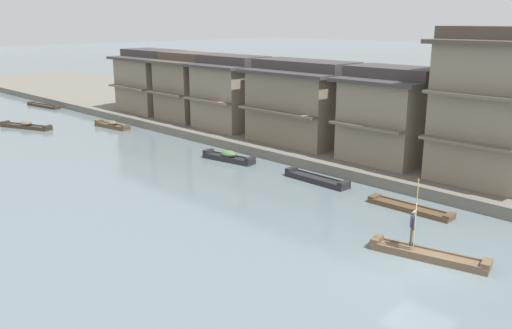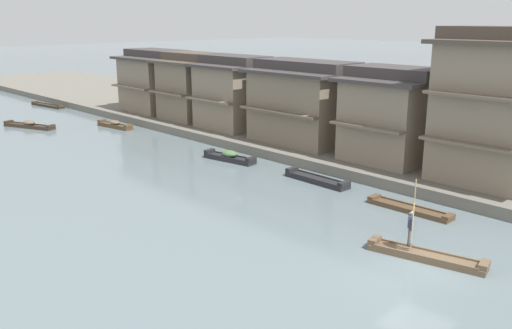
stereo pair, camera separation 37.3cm
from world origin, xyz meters
TOP-DOWN VIEW (x-y plane):
  - ground_plane at (0.00, 0.00)m, footprint 400.00×400.00m
  - riverbank_right at (16.87, 30.00)m, footprint 18.00×110.00m
  - boat_foreground_poled at (0.94, 0.29)m, footprint 1.97×4.99m
  - boatman_person at (0.75, 1.02)m, footprint 0.48×0.43m
  - boat_moored_nearest at (5.73, 3.99)m, footprint 1.06×4.72m
  - boat_moored_second at (0.12, 40.49)m, footprint 2.96×5.54m
  - boat_moored_third at (5.69, 18.45)m, footprint 1.61×4.29m
  - boat_midriver_drifting at (6.60, 51.59)m, footprint 1.64×5.69m
  - boat_midriver_upstream at (6.17, 10.75)m, footprint 1.05×4.63m
  - boat_upstream_distant at (5.91, 35.03)m, footprint 1.39×4.39m
  - house_waterfront_nearest at (11.94, 2.16)m, footprint 6.15×7.60m
  - house_waterfront_second at (12.20, 9.38)m, footprint 6.65×6.13m
  - house_waterfront_tall at (12.18, 17.12)m, footprint 6.62×8.20m
  - house_waterfront_narrow at (12.01, 25.04)m, footprint 6.27×6.32m
  - house_waterfront_far at (12.00, 30.99)m, footprint 6.24×5.78m
  - house_waterfront_end at (12.33, 37.42)m, footprint 6.92×6.85m

SIDE VIEW (x-z plane):
  - ground_plane at x=0.00m, z-range 0.00..0.00m
  - boat_moored_nearest at x=5.73m, z-range -0.06..0.30m
  - boat_midriver_drifting at x=6.60m, z-range -0.06..0.32m
  - boat_foreground_poled at x=0.94m, z-range -0.08..0.39m
  - boat_midriver_upstream at x=6.17m, z-range -0.09..0.42m
  - boat_moored_second at x=0.12m, z-range -0.13..0.60m
  - boat_upstream_distant at x=5.91m, z-range -0.10..0.60m
  - boat_moored_third at x=5.69m, z-range -0.11..0.66m
  - riverbank_right at x=16.87m, z-range 0.00..0.68m
  - boatman_person at x=0.75m, z-range -0.04..3.00m
  - house_waterfront_tall at x=12.18m, z-range 0.60..6.74m
  - house_waterfront_end at x=12.33m, z-range 0.61..6.75m
  - house_waterfront_narrow at x=12.01m, z-range 0.62..6.76m
  - house_waterfront_second at x=12.20m, z-range 0.62..6.76m
  - house_waterfront_far at x=12.00m, z-range 0.62..6.76m
  - house_waterfront_nearest at x=11.94m, z-range 0.61..9.35m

